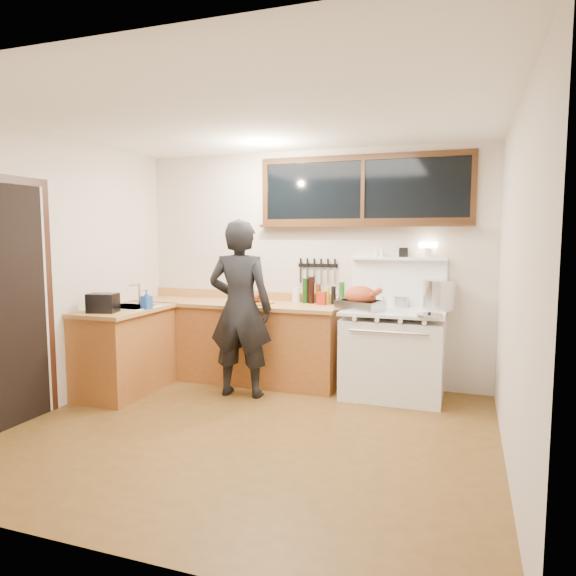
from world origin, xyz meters
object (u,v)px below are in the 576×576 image
at_px(vintage_stove, 393,352).
at_px(cutting_board, 254,299).
at_px(roast_turkey, 361,300).
at_px(man, 240,309).

height_order(vintage_stove, cutting_board, vintage_stove).
bearing_deg(roast_turkey, vintage_stove, 16.62).
bearing_deg(vintage_stove, roast_turkey, -163.38).
distance_m(vintage_stove, cutting_board, 1.62).
bearing_deg(vintage_stove, man, -162.08).
height_order(man, roast_turkey, man).
relative_size(vintage_stove, man, 0.87).
distance_m(vintage_stove, roast_turkey, 0.63).
xyz_separation_m(cutting_board, roast_turkey, (1.22, -0.07, 0.05)).
bearing_deg(roast_turkey, man, -161.73).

